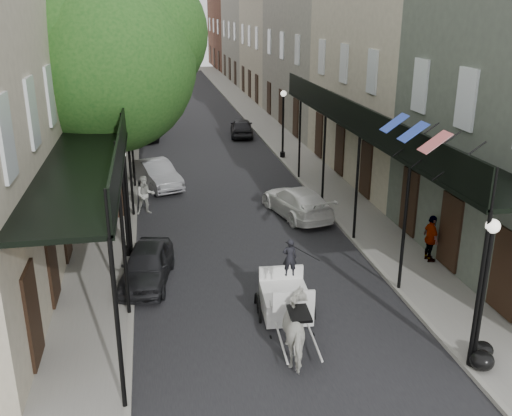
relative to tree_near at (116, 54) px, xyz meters
name	(u,v)px	position (x,y,z in m)	size (l,w,h in m)	color
ground	(285,341)	(4.20, -10.18, -6.49)	(140.00, 140.00, 0.00)	gray
road	(206,154)	(4.20, 9.82, -6.48)	(8.00, 90.00, 0.01)	black
sidewalk_left	(119,157)	(-0.80, 9.82, -6.43)	(2.20, 90.00, 0.12)	gray
sidewalk_right	(290,149)	(9.20, 9.82, -6.43)	(2.20, 90.00, 0.12)	gray
building_row_left	(65,50)	(-4.40, 19.82, -1.24)	(5.00, 80.00, 10.50)	#BEB398
building_row_right	(306,47)	(12.80, 19.82, -1.24)	(5.00, 80.00, 10.50)	gray
gallery_left	(100,137)	(-0.59, -3.20, -2.44)	(2.20, 18.05, 4.88)	black
gallery_right	(371,126)	(8.99, -3.20, -2.44)	(2.20, 18.05, 4.88)	black
tree_near	(116,54)	(0.00, 0.00, 0.00)	(7.31, 6.80, 9.63)	#382619
tree_far	(127,46)	(-0.05, 14.00, -0.65)	(6.45, 6.00, 8.61)	#382619
lamppost_right_near	(483,292)	(8.30, -12.18, -4.44)	(0.32, 0.32, 3.71)	black
lamppost_left	(125,201)	(0.10, -4.18, -4.44)	(0.32, 0.32, 3.71)	black
lamppost_right_far	(283,123)	(8.30, 7.82, -4.44)	(0.32, 0.32, 3.71)	black
horse	(300,329)	(4.37, -10.90, -5.73)	(0.81, 1.79, 1.51)	silver
carriage	(284,278)	(4.52, -8.55, -5.51)	(1.66, 2.30, 2.53)	black
pedestrian_walking	(145,195)	(0.70, 0.17, -5.67)	(0.79, 0.62, 1.63)	#B4B6AC
pedestrian_sidewalk_left	(118,136)	(-0.82, 11.20, -5.50)	(1.12, 0.64, 1.73)	gray
pedestrian_sidewalk_right	(431,238)	(10.00, -6.52, -5.57)	(0.94, 0.39, 1.60)	gray
car_left_near	(147,265)	(0.72, -6.17, -5.90)	(1.40, 3.47, 1.18)	black
car_left_mid	(157,174)	(1.24, 3.82, -5.85)	(1.34, 3.85, 1.27)	gray
car_left_far	(143,128)	(0.60, 14.56, -5.81)	(2.23, 4.85, 1.35)	black
car_right_near	(297,202)	(6.80, -1.18, -5.88)	(1.69, 4.17, 1.21)	white
car_right_far	(242,127)	(6.98, 14.09, -5.88)	(1.43, 3.56, 1.21)	black
trash_bags	(482,356)	(8.51, -12.20, -6.14)	(0.83, 0.98, 0.48)	black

